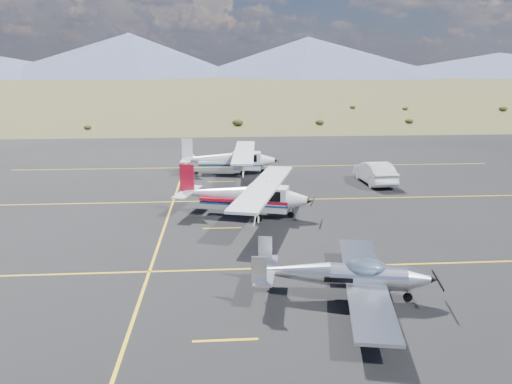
# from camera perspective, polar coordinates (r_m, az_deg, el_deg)

# --- Properties ---
(ground) EXTENTS (1600.00, 1600.00, 0.00)m
(ground) POSITION_cam_1_polar(r_m,az_deg,el_deg) (19.15, 5.50, -10.89)
(ground) COLOR #383D1C
(ground) RESTS_ON ground
(apron) EXTENTS (72.00, 72.00, 0.02)m
(apron) POSITION_cam_1_polar(r_m,az_deg,el_deg) (25.61, 2.88, -4.36)
(apron) COLOR black
(apron) RESTS_ON ground
(aircraft_low_wing) EXTENTS (6.27, 8.64, 1.87)m
(aircraft_low_wing) POSITION_cam_1_polar(r_m,az_deg,el_deg) (18.19, 10.34, -9.38)
(aircraft_low_wing) COLOR silver
(aircraft_low_wing) RESTS_ON apron
(aircraft_cessna) EXTENTS (7.38, 10.93, 2.78)m
(aircraft_cessna) POSITION_cam_1_polar(r_m,az_deg,el_deg) (27.73, -1.27, -0.25)
(aircraft_cessna) COLOR silver
(aircraft_cessna) RESTS_ON apron
(aircraft_plain) EXTENTS (6.57, 10.94, 2.76)m
(aircraft_plain) POSITION_cam_1_polar(r_m,az_deg,el_deg) (39.03, -2.95, 3.86)
(aircraft_plain) COLOR white
(aircraft_plain) RESTS_ON apron
(sedan) EXTENTS (1.93, 4.93, 1.60)m
(sedan) POSITION_cam_1_polar(r_m,az_deg,el_deg) (36.67, 13.42, 2.18)
(sedan) COLOR silver
(sedan) RESTS_ON apron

